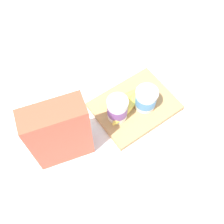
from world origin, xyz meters
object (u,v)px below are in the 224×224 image
object	(u,v)px
cereal_box	(60,134)
yogurt_cup_back	(118,110)
yogurt_cup_front	(146,99)
banana_bunch	(127,103)
cutting_board	(135,106)

from	to	relation	value
cereal_box	yogurt_cup_back	size ratio (longest dim) A/B	2.71
yogurt_cup_front	banana_bunch	world-z (taller)	yogurt_cup_front
cutting_board	yogurt_cup_back	distance (m)	0.10
yogurt_cup_back	cutting_board	bearing A→B (deg)	-178.01
yogurt_cup_back	cereal_box	bearing A→B (deg)	-0.91
yogurt_cup_front	cereal_box	bearing A→B (deg)	-4.04
yogurt_cup_front	cutting_board	bearing A→B (deg)	-39.23
cutting_board	cereal_box	bearing A→B (deg)	-0.11
banana_bunch	cutting_board	bearing A→B (deg)	152.27
yogurt_cup_front	yogurt_cup_back	world-z (taller)	yogurt_cup_back
yogurt_cup_front	yogurt_cup_back	bearing A→B (deg)	-10.17
yogurt_cup_front	yogurt_cup_back	xyz separation A→B (m)	(0.11, -0.02, 0.01)
yogurt_cup_back	banana_bunch	bearing A→B (deg)	-161.26
yogurt_cup_front	banana_bunch	bearing A→B (deg)	-33.74
yogurt_cup_front	banana_bunch	distance (m)	0.07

